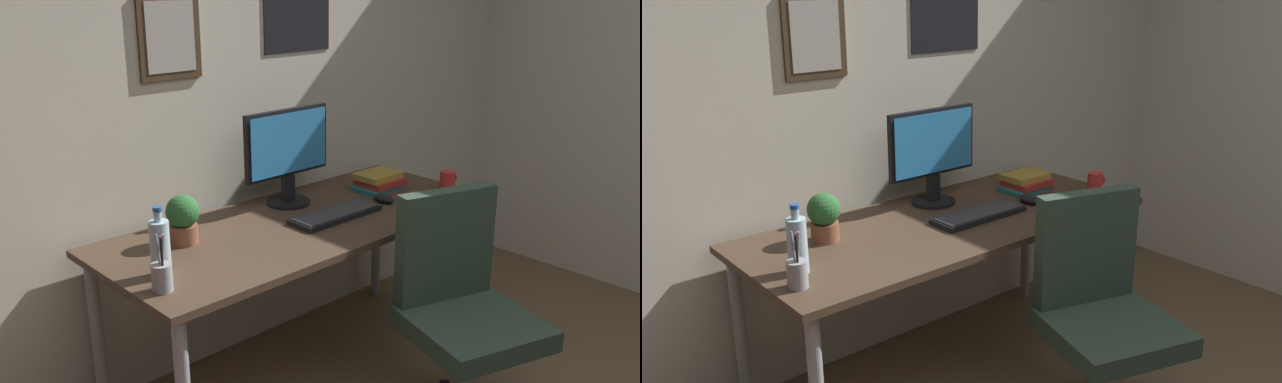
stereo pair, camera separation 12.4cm
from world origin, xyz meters
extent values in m
cube|color=beige|center=(0.00, 2.15, 1.30)|extent=(4.40, 0.08, 2.60)
cube|color=#4C3823|center=(-0.17, 2.11, 1.50)|extent=(0.28, 0.02, 0.34)
cube|color=beige|center=(-0.17, 2.09, 1.50)|extent=(0.22, 0.00, 0.28)
cube|color=#4C3828|center=(0.18, 1.70, 0.72)|extent=(1.76, 0.74, 0.03)
cylinder|color=#9EA0A5|center=(1.00, 1.39, 0.35)|extent=(0.05, 0.05, 0.71)
cylinder|color=#9EA0A5|center=(-0.64, 2.01, 0.35)|extent=(0.05, 0.05, 0.71)
cylinder|color=#9EA0A5|center=(1.00, 2.01, 0.35)|extent=(0.05, 0.05, 0.71)
cube|color=#334738|center=(0.36, 0.94, 0.46)|extent=(0.58, 0.58, 0.08)
cube|color=#334738|center=(0.42, 1.13, 0.72)|extent=(0.42, 0.19, 0.45)
cylinder|color=black|center=(0.28, 1.91, 0.75)|extent=(0.20, 0.20, 0.01)
cube|color=black|center=(0.28, 1.91, 0.81)|extent=(0.05, 0.04, 0.12)
cube|color=black|center=(0.28, 1.92, 1.02)|extent=(0.46, 0.02, 0.30)
cube|color=#338CD8|center=(0.28, 1.90, 1.02)|extent=(0.43, 0.00, 0.27)
cube|color=black|center=(0.31, 1.63, 0.75)|extent=(0.43, 0.15, 0.02)
cube|color=#38383A|center=(0.31, 1.63, 0.76)|extent=(0.41, 0.13, 0.00)
ellipsoid|color=black|center=(0.61, 1.62, 0.76)|extent=(0.06, 0.11, 0.04)
cylinder|color=silver|center=(-0.55, 1.62, 0.84)|extent=(0.07, 0.07, 0.20)
cylinder|color=silver|center=(-0.55, 1.62, 0.96)|extent=(0.03, 0.03, 0.04)
cylinder|color=#2659B2|center=(-0.55, 1.62, 0.98)|extent=(0.03, 0.03, 0.01)
cylinder|color=red|center=(0.94, 1.52, 0.79)|extent=(0.07, 0.07, 0.10)
torus|color=red|center=(0.99, 1.52, 0.80)|extent=(0.05, 0.01, 0.05)
cylinder|color=brown|center=(-0.33, 1.82, 0.78)|extent=(0.11, 0.11, 0.07)
sphere|color=#2D6B33|center=(-0.33, 1.82, 0.87)|extent=(0.13, 0.13, 0.13)
ellipsoid|color=#287A38|center=(-0.36, 1.85, 0.88)|extent=(0.07, 0.08, 0.02)
ellipsoid|color=#287A38|center=(-0.30, 1.85, 0.87)|extent=(0.07, 0.08, 0.02)
ellipsoid|color=#287A38|center=(-0.36, 1.79, 0.87)|extent=(0.08, 0.07, 0.02)
cylinder|color=#9EA0A5|center=(-0.61, 1.51, 0.79)|extent=(0.07, 0.07, 0.09)
cylinder|color=#263FBF|center=(-0.60, 1.52, 0.86)|extent=(0.01, 0.01, 0.13)
cylinder|color=red|center=(-0.60, 1.52, 0.86)|extent=(0.01, 0.01, 0.13)
cylinder|color=black|center=(-0.61, 1.50, 0.86)|extent=(0.01, 0.01, 0.13)
cylinder|color=#9EA0A5|center=(-0.60, 1.51, 0.87)|extent=(0.01, 0.03, 0.14)
cylinder|color=#9EA0A5|center=(-0.62, 1.51, 0.87)|extent=(0.01, 0.02, 0.14)
cube|color=#26727A|center=(0.73, 1.77, 0.75)|extent=(0.21, 0.16, 0.02)
cube|color=#B22D28|center=(0.75, 1.77, 0.77)|extent=(0.20, 0.17, 0.03)
cube|color=gold|center=(0.75, 1.79, 0.80)|extent=(0.21, 0.15, 0.03)
camera|label=1|loc=(-1.64, -0.33, 1.73)|focal=38.25mm
camera|label=2|loc=(-1.55, -0.41, 1.73)|focal=38.25mm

